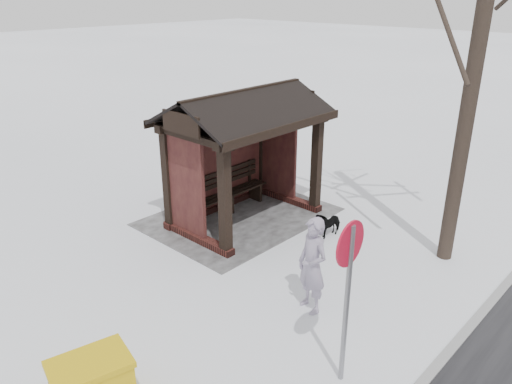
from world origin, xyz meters
TOP-DOWN VIEW (x-y plane):
  - ground at (0.00, 0.00)m, footprint 120.00×120.00m
  - kerb at (0.00, 5.50)m, footprint 120.00×0.15m
  - trampled_patch at (0.00, -0.20)m, footprint 4.20×3.20m
  - bus_shelter at (0.00, -0.16)m, footprint 3.60×2.40m
  - pedestrian at (1.80, 3.29)m, footprint 0.56×0.70m
  - dog at (-0.66, 1.88)m, footprint 0.70×0.35m
  - road_sign at (2.82, 4.59)m, footprint 0.62×0.10m

SIDE VIEW (x-z plane):
  - ground at x=0.00m, z-range 0.00..0.00m
  - trampled_patch at x=0.00m, z-range 0.00..0.02m
  - kerb at x=0.00m, z-range -0.02..0.04m
  - dog at x=-0.66m, z-range 0.00..0.58m
  - pedestrian at x=1.80m, z-range 0.00..1.70m
  - road_sign at x=2.82m, z-range 0.53..2.97m
  - bus_shelter at x=0.00m, z-range 0.62..3.71m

